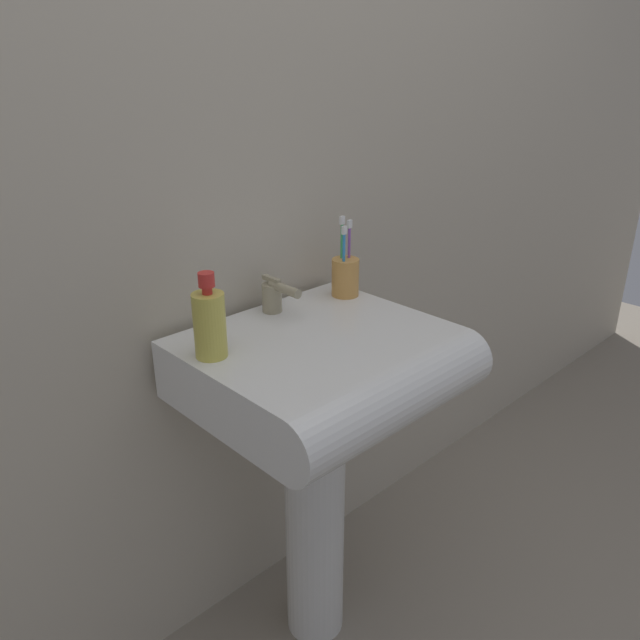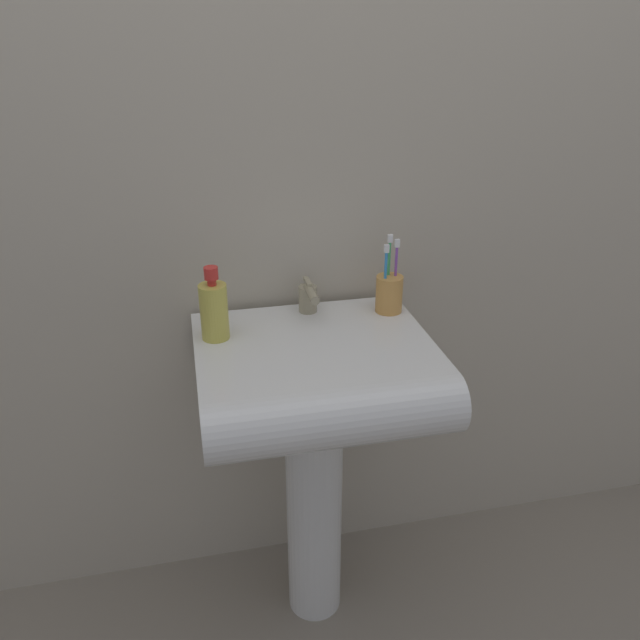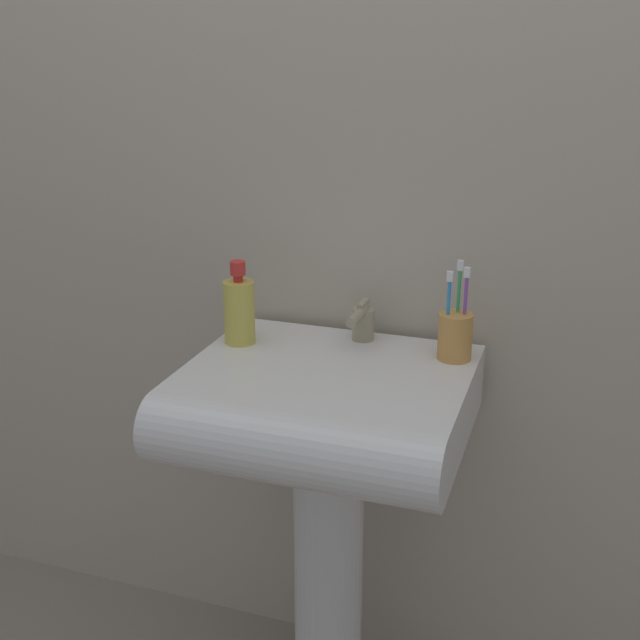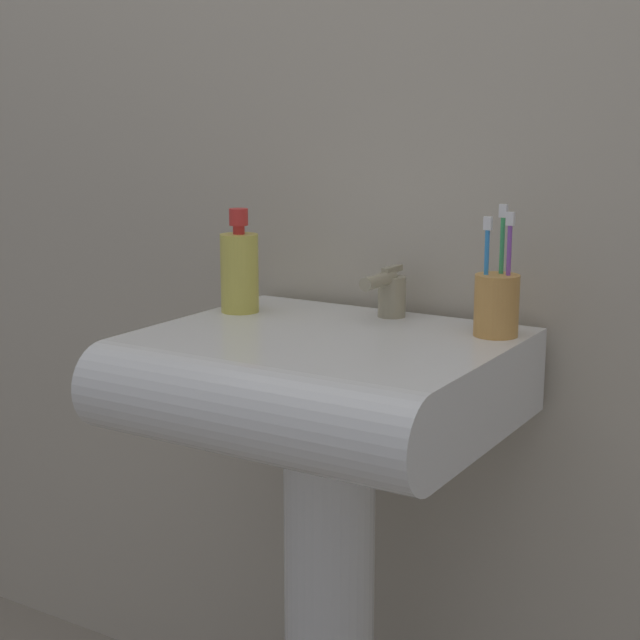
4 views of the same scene
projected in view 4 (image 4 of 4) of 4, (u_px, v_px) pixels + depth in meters
name	position (u px, v px, depth m)	size (l,w,h in m)	color
wall_back	(409.00, 103.00, 1.65)	(5.00, 0.05, 2.40)	#B7AD99
sink_pedestal	(329.00, 625.00, 1.61)	(0.15, 0.15, 0.72)	white
sink_basin	(312.00, 383.00, 1.48)	(0.55, 0.49, 0.13)	white
faucet	(389.00, 292.00, 1.62)	(0.05, 0.12, 0.09)	tan
toothbrush_cup	(497.00, 303.00, 1.49)	(0.07, 0.07, 0.20)	#D19347
soap_bottle	(239.00, 270.00, 1.66)	(0.06, 0.06, 0.18)	gold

